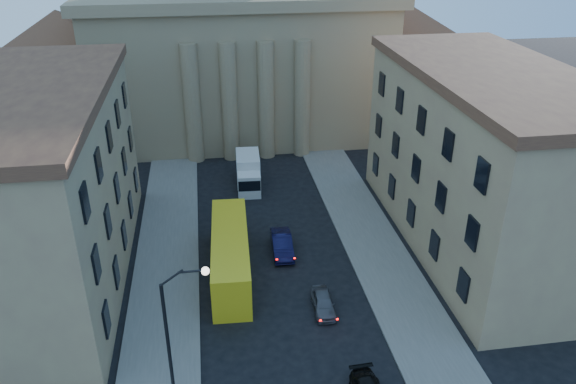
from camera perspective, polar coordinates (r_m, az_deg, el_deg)
sidewalk_left at (r=42.59m, az=-12.42°, el=-10.10°), size 5.00×60.00×0.15m
sidewalk_right at (r=44.40m, az=10.21°, el=-8.18°), size 5.00×60.00×0.15m
church at (r=73.07m, az=-5.13°, el=16.10°), size 68.02×28.76×36.60m
building_left at (r=43.92m, az=-24.23°, el=0.39°), size 11.60×26.60×14.70m
building_right at (r=47.35m, az=19.24°, el=3.15°), size 11.60×26.60×14.70m
street_lamp at (r=31.40m, az=-11.30°, el=-13.14°), size 2.62×0.44×8.83m
car_right_far at (r=40.02m, az=3.60°, el=-11.16°), size 1.59×3.67×1.23m
car_right_distant at (r=46.01m, az=-0.62°, el=-5.33°), size 1.74×4.64×1.51m
city_bus at (r=43.16m, az=-5.87°, el=-6.20°), size 3.28×12.06×3.37m
box_truck at (r=56.67m, az=-4.04°, el=1.95°), size 2.57×5.92×3.19m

